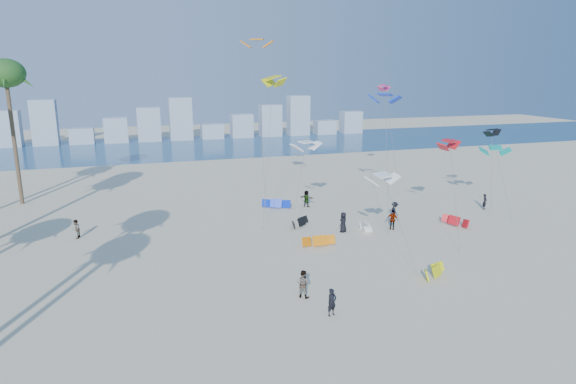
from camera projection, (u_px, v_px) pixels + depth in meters
name	position (u px, v px, depth m)	size (l,w,h in m)	color
ground	(329.00, 364.00, 23.72)	(220.00, 220.00, 0.00)	beige
ocean	(180.00, 147.00, 90.37)	(220.00, 220.00, 0.00)	navy
kitesurfer_near	(332.00, 302.00, 28.24)	(0.59, 0.39, 1.63)	black
kitesurfer_mid	(303.00, 284.00, 30.52)	(0.85, 0.67, 1.76)	gray
kitesurfers_far	(328.00, 212.00, 45.99)	(39.11, 10.50, 1.78)	black
grounded_kites	(351.00, 228.00, 42.88)	(16.21, 21.95, 0.94)	orange
flying_kites	(367.00, 110.00, 44.52)	(25.29, 24.45, 16.87)	white
distant_skyline	(168.00, 125.00, 98.54)	(85.00, 3.00, 8.40)	#9EADBF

